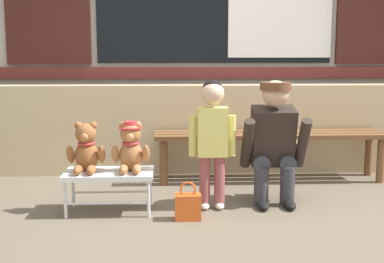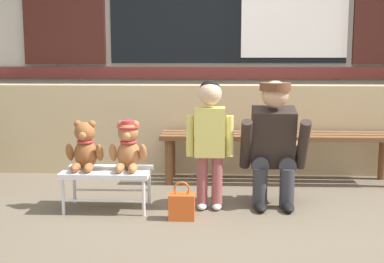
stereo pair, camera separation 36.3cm
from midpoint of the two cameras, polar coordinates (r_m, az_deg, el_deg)
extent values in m
plane|color=brown|center=(3.68, 7.38, -9.56)|extent=(60.00, 60.00, 0.00)
cube|color=tan|center=(4.97, 6.11, 0.26)|extent=(8.01, 0.25, 0.85)
cube|color=maroon|center=(5.32, 5.93, 6.49)|extent=(7.52, 0.04, 0.12)
cube|color=brown|center=(4.52, 12.09, -0.78)|extent=(2.10, 0.11, 0.04)
cube|color=brown|center=(4.66, 11.80, -0.49)|extent=(2.10, 0.11, 0.04)
cube|color=brown|center=(4.80, 11.53, -0.22)|extent=(2.10, 0.11, 0.04)
cylinder|color=brown|center=(4.51, -0.28, -3.46)|extent=(0.07, 0.07, 0.40)
cylinder|color=brown|center=(4.78, -0.12, -2.76)|extent=(0.07, 0.07, 0.40)
cylinder|color=brown|center=(5.08, 22.35, -2.74)|extent=(0.07, 0.07, 0.40)
cube|color=silver|center=(3.80, -6.73, -4.52)|extent=(0.64, 0.36, 0.04)
cylinder|color=silver|center=(3.76, -11.46, -7.16)|extent=(0.02, 0.02, 0.26)
cylinder|color=silver|center=(4.04, -10.44, -6.02)|extent=(0.02, 0.02, 0.26)
cylinder|color=silver|center=(3.66, -2.55, -7.41)|extent=(0.02, 0.02, 0.26)
cylinder|color=silver|center=(3.95, -2.17, -6.21)|extent=(0.02, 0.02, 0.26)
cylinder|color=silver|center=(3.71, -7.06, -7.70)|extent=(0.58, 0.02, 0.02)
cylinder|color=silver|center=(3.99, -6.34, -6.50)|extent=(0.58, 0.02, 0.02)
ellipsoid|color=#93562D|center=(3.83, -9.09, -2.53)|extent=(0.17, 0.14, 0.22)
sphere|color=#93562D|center=(3.79, -9.18, -0.09)|extent=(0.15, 0.15, 0.15)
sphere|color=#C87B48|center=(3.74, -9.34, -0.40)|extent=(0.06, 0.06, 0.06)
sphere|color=#93562D|center=(3.80, -9.94, 0.81)|extent=(0.06, 0.06, 0.06)
ellipsoid|color=#93562D|center=(3.82, -10.80, -2.30)|extent=(0.06, 0.11, 0.16)
ellipsoid|color=#93562D|center=(3.74, -10.11, -3.98)|extent=(0.06, 0.15, 0.06)
sphere|color=#93562D|center=(3.78, -8.39, 0.80)|extent=(0.06, 0.06, 0.06)
ellipsoid|color=#93562D|center=(3.77, -7.55, -2.34)|extent=(0.06, 0.11, 0.16)
ellipsoid|color=#93562D|center=(3.72, -8.71, -4.01)|extent=(0.06, 0.15, 0.06)
torus|color=red|center=(3.80, -9.14, -1.14)|extent=(0.13, 0.13, 0.02)
ellipsoid|color=#A86B3D|center=(3.78, -4.32, -2.60)|extent=(0.17, 0.14, 0.22)
sphere|color=#A86B3D|center=(3.74, -4.37, -0.12)|extent=(0.15, 0.15, 0.15)
sphere|color=#E1955B|center=(3.69, -4.46, -0.44)|extent=(0.06, 0.06, 0.06)
sphere|color=#A86B3D|center=(3.74, -5.16, 0.79)|extent=(0.06, 0.06, 0.06)
ellipsoid|color=#A86B3D|center=(3.76, -6.04, -2.36)|extent=(0.06, 0.11, 0.16)
ellipsoid|color=#A86B3D|center=(3.68, -5.24, -4.08)|extent=(0.06, 0.15, 0.06)
sphere|color=#A86B3D|center=(3.73, -3.56, 0.78)|extent=(0.06, 0.06, 0.06)
ellipsoid|color=#A86B3D|center=(3.73, -2.70, -2.40)|extent=(0.06, 0.11, 0.16)
ellipsoid|color=#A86B3D|center=(3.67, -3.79, -4.10)|extent=(0.06, 0.15, 0.06)
torus|color=red|center=(3.75, -4.34, -1.19)|extent=(0.13, 0.13, 0.02)
cylinder|color=red|center=(3.74, -4.36, 0.51)|extent=(0.17, 0.17, 0.01)
cylinder|color=red|center=(3.73, -4.37, 0.85)|extent=(0.10, 0.10, 0.04)
cylinder|color=#994C4C|center=(3.81, 3.88, -5.42)|extent=(0.08, 0.08, 0.36)
ellipsoid|color=silver|center=(3.84, 3.85, -8.32)|extent=(0.07, 0.12, 0.05)
cylinder|color=#994C4C|center=(3.81, 5.54, -5.43)|extent=(0.08, 0.08, 0.36)
ellipsoid|color=silver|center=(3.85, 5.51, -8.32)|extent=(0.07, 0.12, 0.05)
cube|color=#DBD166|center=(3.74, 4.77, -0.06)|extent=(0.22, 0.15, 0.36)
cylinder|color=#DBD166|center=(3.74, 2.55, -0.50)|extent=(0.06, 0.06, 0.30)
cylinder|color=#DBD166|center=(3.75, 6.98, -0.53)|extent=(0.06, 0.06, 0.30)
sphere|color=#DBB28E|center=(3.71, 4.83, 4.22)|extent=(0.17, 0.17, 0.17)
sphere|color=black|center=(3.72, 4.82, 4.54)|extent=(0.16, 0.16, 0.16)
cylinder|color=#333338|center=(3.90, 10.24, -6.26)|extent=(0.11, 0.11, 0.30)
cylinder|color=#333338|center=(4.00, 10.03, -3.39)|extent=(0.13, 0.32, 0.13)
ellipsoid|color=black|center=(3.86, 10.35, -8.28)|extent=(0.09, 0.20, 0.06)
cylinder|color=#333338|center=(3.93, 13.14, -6.22)|extent=(0.11, 0.11, 0.30)
cylinder|color=#333338|center=(4.03, 12.86, -3.38)|extent=(0.13, 0.32, 0.13)
ellipsoid|color=black|center=(3.89, 13.29, -8.23)|extent=(0.09, 0.20, 0.06)
cube|color=#2D231E|center=(3.95, 11.60, -0.63)|extent=(0.32, 0.30, 0.47)
cylinder|color=#2D231E|center=(3.83, 8.71, -1.45)|extent=(0.08, 0.28, 0.40)
cylinder|color=#2D231E|center=(3.90, 14.87, -1.46)|extent=(0.08, 0.28, 0.40)
sphere|color=tan|center=(3.84, 11.92, 4.06)|extent=(0.20, 0.20, 0.20)
cylinder|color=brown|center=(3.84, 11.94, 4.88)|extent=(0.23, 0.23, 0.06)
cube|color=brown|center=(4.09, 13.98, -2.38)|extent=(0.10, 0.22, 0.16)
cube|color=#DB561E|center=(3.60, 1.77, -8.40)|extent=(0.18, 0.11, 0.18)
torus|color=#DB561E|center=(3.56, 1.78, -6.47)|extent=(0.11, 0.01, 0.11)
camera|label=1|loc=(0.18, -87.37, 0.40)|focal=47.99mm
camera|label=2|loc=(0.18, 92.63, -0.40)|focal=47.99mm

